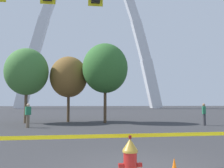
# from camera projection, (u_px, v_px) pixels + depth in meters

# --- Properties ---
(fire_hydrant) EXTENTS (0.46, 0.48, 0.99)m
(fire_hydrant) POSITION_uv_depth(u_px,v_px,m) (130.00, 163.00, 4.53)
(fire_hydrant) COLOR #5E0F0D
(fire_hydrant) RESTS_ON ground
(caution_tape_barrier) EXTENTS (6.20, 0.29, 1.01)m
(caution_tape_barrier) POSITION_uv_depth(u_px,v_px,m) (130.00, 146.00, 4.95)
(caution_tape_barrier) COLOR #232326
(caution_tape_barrier) RESTS_ON ground
(monument_arch) EXTENTS (44.22, 3.17, 53.57)m
(monument_arch) POSITION_uv_depth(u_px,v_px,m) (91.00, 34.00, 72.45)
(monument_arch) COLOR silver
(monument_arch) RESTS_ON ground
(tree_far_left) EXTENTS (3.48, 3.48, 6.09)m
(tree_far_left) POSITION_uv_depth(u_px,v_px,m) (27.00, 72.00, 19.05)
(tree_far_left) COLOR brown
(tree_far_left) RESTS_ON ground
(tree_left_mid) EXTENTS (3.25, 3.25, 5.70)m
(tree_left_mid) POSITION_uv_depth(u_px,v_px,m) (69.00, 77.00, 20.44)
(tree_left_mid) COLOR brown
(tree_left_mid) RESTS_ON ground
(tree_center_left) EXTENTS (3.76, 3.76, 6.58)m
(tree_center_left) POSITION_uv_depth(u_px,v_px,m) (105.00, 68.00, 19.43)
(tree_center_left) COLOR brown
(tree_center_left) RESTS_ON ground
(pedestrian_walking_left) EXTENTS (0.28, 0.38, 1.59)m
(pedestrian_walking_left) POSITION_uv_depth(u_px,v_px,m) (204.00, 114.00, 16.90)
(pedestrian_walking_left) COLOR #38383D
(pedestrian_walking_left) RESTS_ON ground
(pedestrian_standing_center) EXTENTS (0.39, 0.36, 1.59)m
(pedestrian_standing_center) POSITION_uv_depth(u_px,v_px,m) (28.00, 115.00, 15.39)
(pedestrian_standing_center) COLOR brown
(pedestrian_standing_center) RESTS_ON ground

